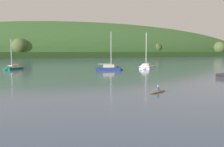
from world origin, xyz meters
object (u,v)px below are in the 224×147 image
(sailboat_outer_reach, at_px, (11,69))
(canoe_with_paddler, at_px, (158,92))
(sailboat_midwater_white, at_px, (111,69))
(sailboat_far_left, at_px, (146,68))

(sailboat_outer_reach, height_order, canoe_with_paddler, sailboat_outer_reach)
(sailboat_midwater_white, bearing_deg, canoe_with_paddler, -84.76)
(canoe_with_paddler, bearing_deg, sailboat_outer_reach, -104.57)
(sailboat_outer_reach, relative_size, canoe_with_paddler, 2.80)
(sailboat_midwater_white, bearing_deg, sailboat_far_left, 31.94)
(sailboat_outer_reach, bearing_deg, sailboat_midwater_white, 108.05)
(sailboat_far_left, xyz_separation_m, sailboat_outer_reach, (-35.89, 13.20, -0.07))
(sailboat_midwater_white, xyz_separation_m, sailboat_far_left, (12.35, 1.46, -0.05))
(sailboat_midwater_white, relative_size, sailboat_outer_reach, 1.18)
(sailboat_far_left, bearing_deg, sailboat_outer_reach, -63.62)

